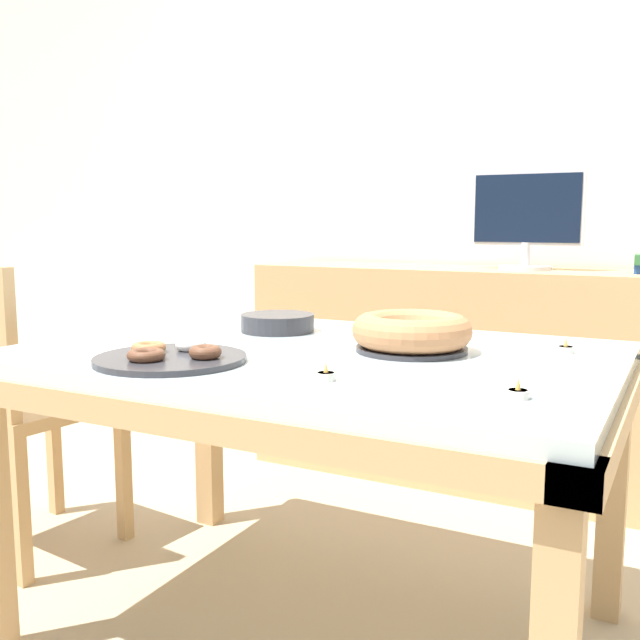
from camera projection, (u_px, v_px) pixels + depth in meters
ground_plane at (316, 632)px, 1.86m from camera, size 12.00×12.00×0.00m
wall_back at (489, 167)px, 3.08m from camera, size 8.00×0.10×2.60m
dining_table at (315, 385)px, 1.77m from camera, size 1.45×1.01×0.75m
chair at (13, 395)px, 2.24m from camera, size 0.47×0.47×0.94m
sideboard at (463, 374)px, 2.94m from camera, size 1.75×0.44×0.88m
computer_monitor at (527, 221)px, 2.74m from camera, size 0.42×0.20×0.38m
cake_chocolate_round at (412, 333)px, 1.72m from camera, size 0.29×0.29×0.09m
pastry_platter at (171, 357)px, 1.59m from camera, size 0.34×0.34×0.04m
plate_stack at (278, 323)px, 2.04m from camera, size 0.21×0.21×0.05m
tealight_right_edge at (566, 349)px, 1.70m from camera, size 0.04×0.04×0.04m
tealight_centre at (326, 375)px, 1.41m from camera, size 0.04×0.04×0.04m
tealight_near_cakes at (518, 393)px, 1.26m from camera, size 0.04×0.04×0.04m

